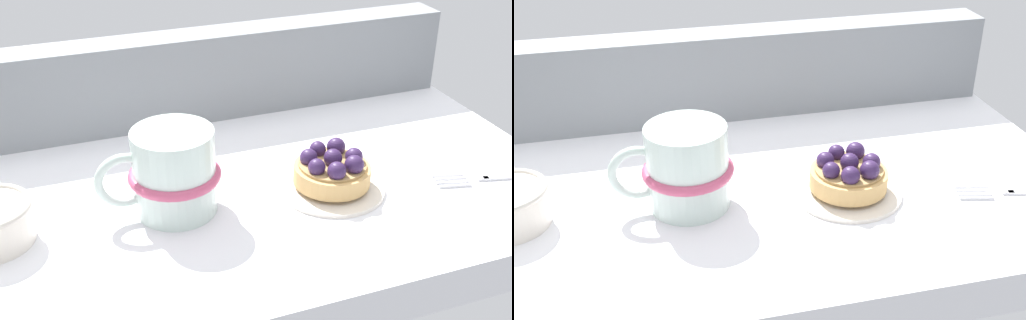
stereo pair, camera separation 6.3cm
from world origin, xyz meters
The scene contains 5 objects.
ground_plane centered at (0.00, 0.00, -2.19)cm, with size 65.07×40.37×4.38cm, color white.
window_rail_back centered at (0.00, 17.64, 5.43)cm, with size 63.77×5.09×10.87cm, color gray.
dessert_plate centered at (6.76, -4.49, 0.41)cm, with size 11.09×11.09×0.89cm.
raspberry_tart centered at (6.77, -4.49, 2.42)cm, with size 7.88×7.88×3.79cm.
coffee_mug centered at (-9.35, -2.61, 4.24)cm, with size 12.11×8.98×8.57cm.
Camera 1 is at (-20.21, -54.88, 35.00)cm, focal length 44.96 mm.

